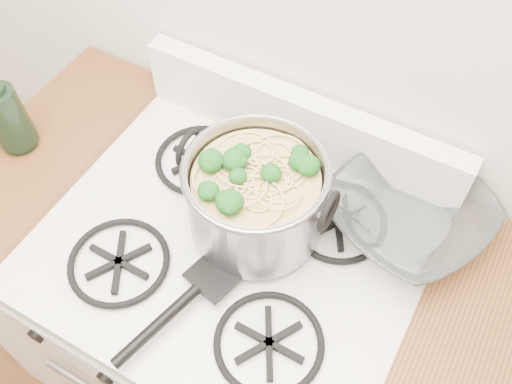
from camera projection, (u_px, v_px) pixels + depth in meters
name	position (u px, v px, depth m)	size (l,w,h in m)	color
gas_range	(236.00, 333.00, 1.54)	(0.76, 0.66, 0.92)	white
counter_left	(89.00, 248.00, 1.67)	(0.25, 0.65, 0.92)	silver
stock_pot	(256.00, 197.00, 1.10)	(0.31, 0.28, 0.19)	gray
spatula	(218.00, 269.00, 1.10)	(0.29, 0.31, 0.02)	black
glass_bowl	(406.00, 219.00, 1.16)	(0.12, 0.12, 0.03)	white
bottle	(4.00, 109.00, 1.21)	(0.09, 0.09, 0.23)	black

